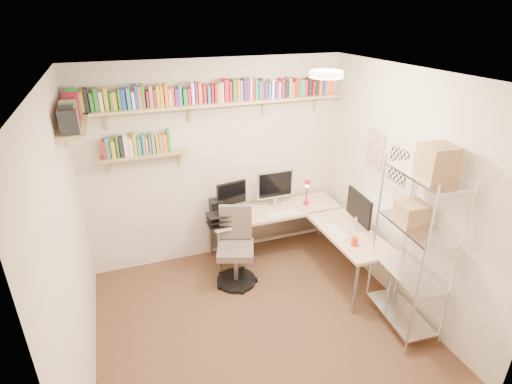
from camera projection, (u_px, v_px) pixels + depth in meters
ground at (259, 324)px, 4.15m from camera, size 3.20×3.20×0.00m
room_shell at (260, 188)px, 3.51m from camera, size 3.24×3.04×2.52m
wall_shelves at (180, 107)px, 4.29m from camera, size 3.12×1.09×0.80m
corner_desk at (284, 217)px, 4.92m from camera, size 1.76×1.68×1.14m
office_chair at (236, 252)px, 4.68m from camera, size 0.53×0.53×0.93m
wire_rack at (421, 212)px, 3.59m from camera, size 0.44×0.79×1.97m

